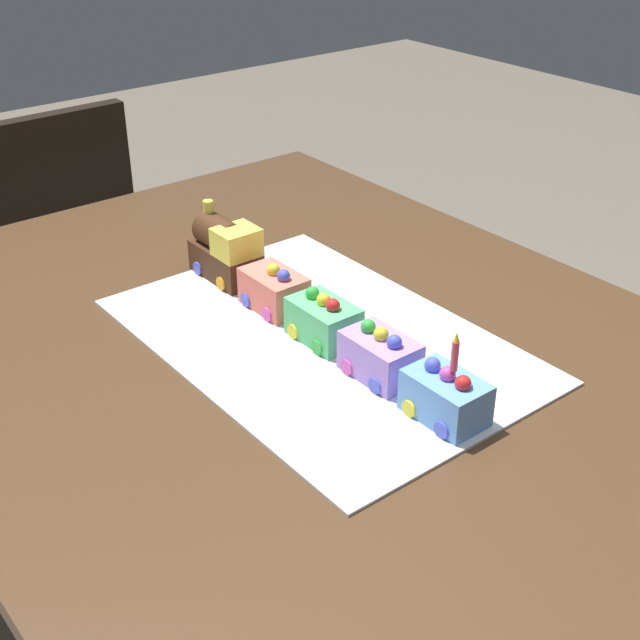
% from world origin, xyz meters
% --- Properties ---
extents(dining_table, '(1.40, 1.00, 0.74)m').
position_xyz_m(dining_table, '(0.00, 0.00, 0.63)').
color(dining_table, '#4C331E').
rests_on(dining_table, ground).
extents(chair, '(0.41, 0.41, 0.86)m').
position_xyz_m(chair, '(-1.03, -0.01, 0.47)').
color(chair, black).
rests_on(chair, ground).
extents(cake_board, '(0.60, 0.40, 0.00)m').
position_xyz_m(cake_board, '(-0.02, 0.03, 0.74)').
color(cake_board, silver).
rests_on(cake_board, dining_table).
extents(cake_locomotive, '(0.14, 0.08, 0.12)m').
position_xyz_m(cake_locomotive, '(-0.27, 0.03, 0.79)').
color(cake_locomotive, '#472816').
rests_on(cake_locomotive, cake_board).
extents(cake_car_gondola_coral, '(0.10, 0.08, 0.07)m').
position_xyz_m(cake_car_gondola_coral, '(-0.14, 0.03, 0.77)').
color(cake_car_gondola_coral, '#F27260').
rests_on(cake_car_gondola_coral, cake_board).
extents(cake_car_flatbed_mint_green, '(0.10, 0.08, 0.07)m').
position_xyz_m(cake_car_flatbed_mint_green, '(-0.02, 0.03, 0.77)').
color(cake_car_flatbed_mint_green, '#59CC7A').
rests_on(cake_car_flatbed_mint_green, cake_board).
extents(cake_car_hopper_lavender, '(0.10, 0.08, 0.07)m').
position_xyz_m(cake_car_hopper_lavender, '(0.10, 0.03, 0.77)').
color(cake_car_hopper_lavender, '#AD84E0').
rests_on(cake_car_hopper_lavender, cake_board).
extents(cake_car_caboose_sky_blue, '(0.10, 0.08, 0.07)m').
position_xyz_m(cake_car_caboose_sky_blue, '(0.22, 0.03, 0.77)').
color(cake_car_caboose_sky_blue, '#669EEA').
rests_on(cake_car_caboose_sky_blue, cake_board).
extents(birthday_candle, '(0.01, 0.01, 0.05)m').
position_xyz_m(birthday_candle, '(0.22, 0.03, 0.84)').
color(birthday_candle, '#F24C59').
rests_on(birthday_candle, cake_car_caboose_sky_blue).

